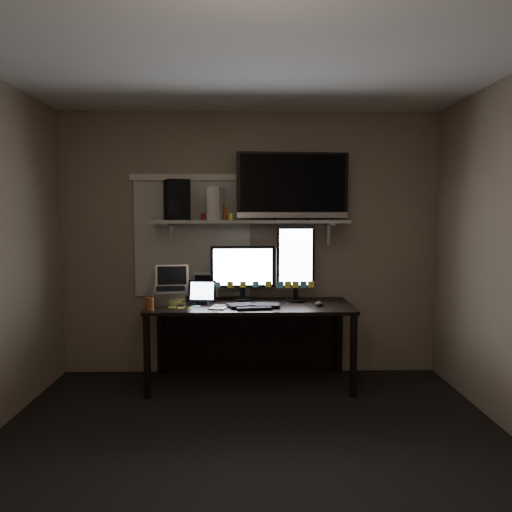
{
  "coord_description": "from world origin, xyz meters",
  "views": [
    {
      "loc": [
        -0.03,
        -2.98,
        1.53
      ],
      "look_at": [
        0.05,
        1.25,
        1.18
      ],
      "focal_mm": 35.0,
      "sensor_mm": 36.0,
      "label": 1
    }
  ],
  "objects_px": {
    "speaker": "(177,200)",
    "tv": "(292,186)",
    "monitor_portrait": "(295,263)",
    "game_console": "(216,204)",
    "desk": "(250,321)",
    "cup": "(150,304)",
    "laptop": "(170,286)",
    "mouse": "(319,304)",
    "monitor_landscape": "(243,273)",
    "keyboard": "(254,306)",
    "tablet": "(202,292)"
  },
  "relations": [
    {
      "from": "tablet",
      "to": "speaker",
      "type": "height_order",
      "value": "speaker"
    },
    {
      "from": "desk",
      "to": "speaker",
      "type": "height_order",
      "value": "speaker"
    },
    {
      "from": "desk",
      "to": "speaker",
      "type": "relative_size",
      "value": 4.9
    },
    {
      "from": "monitor_landscape",
      "to": "keyboard",
      "type": "bearing_deg",
      "value": -79.34
    },
    {
      "from": "laptop",
      "to": "tv",
      "type": "height_order",
      "value": "tv"
    },
    {
      "from": "laptop",
      "to": "cup",
      "type": "bearing_deg",
      "value": -124.5
    },
    {
      "from": "monitor_portrait",
      "to": "speaker",
      "type": "xyz_separation_m",
      "value": [
        -1.09,
        0.06,
        0.58
      ]
    },
    {
      "from": "monitor_portrait",
      "to": "cup",
      "type": "xyz_separation_m",
      "value": [
        -1.26,
        -0.4,
        -0.3
      ]
    },
    {
      "from": "desk",
      "to": "keyboard",
      "type": "bearing_deg",
      "value": -83.54
    },
    {
      "from": "monitor_landscape",
      "to": "speaker",
      "type": "relative_size",
      "value": 1.62
    },
    {
      "from": "mouse",
      "to": "monitor_landscape",
      "type": "bearing_deg",
      "value": 152.28
    },
    {
      "from": "laptop",
      "to": "speaker",
      "type": "height_order",
      "value": "speaker"
    },
    {
      "from": "mouse",
      "to": "speaker",
      "type": "relative_size",
      "value": 0.29
    },
    {
      "from": "cup",
      "to": "game_console",
      "type": "xyz_separation_m",
      "value": [
        0.53,
        0.44,
        0.85
      ]
    },
    {
      "from": "tv",
      "to": "mouse",
      "type": "bearing_deg",
      "value": -60.09
    },
    {
      "from": "laptop",
      "to": "game_console",
      "type": "distance_m",
      "value": 0.85
    },
    {
      "from": "tablet",
      "to": "cup",
      "type": "height_order",
      "value": "tablet"
    },
    {
      "from": "cup",
      "to": "speaker",
      "type": "bearing_deg",
      "value": 69.35
    },
    {
      "from": "cup",
      "to": "game_console",
      "type": "relative_size",
      "value": 0.36
    },
    {
      "from": "mouse",
      "to": "tablet",
      "type": "xyz_separation_m",
      "value": [
        -1.03,
        0.11,
        0.09
      ]
    },
    {
      "from": "desk",
      "to": "keyboard",
      "type": "relative_size",
      "value": 4.0
    },
    {
      "from": "speaker",
      "to": "tv",
      "type": "bearing_deg",
      "value": -19.01
    },
    {
      "from": "tablet",
      "to": "laptop",
      "type": "relative_size",
      "value": 0.73
    },
    {
      "from": "monitor_portrait",
      "to": "tablet",
      "type": "distance_m",
      "value": 0.89
    },
    {
      "from": "desk",
      "to": "mouse",
      "type": "distance_m",
      "value": 0.67
    },
    {
      "from": "monitor_landscape",
      "to": "laptop",
      "type": "bearing_deg",
      "value": -168.59
    },
    {
      "from": "cup",
      "to": "mouse",
      "type": "bearing_deg",
      "value": 6.24
    },
    {
      "from": "monitor_portrait",
      "to": "keyboard",
      "type": "distance_m",
      "value": 0.59
    },
    {
      "from": "desk",
      "to": "laptop",
      "type": "distance_m",
      "value": 0.8
    },
    {
      "from": "monitor_landscape",
      "to": "cup",
      "type": "height_order",
      "value": "monitor_landscape"
    },
    {
      "from": "keyboard",
      "to": "tablet",
      "type": "height_order",
      "value": "tablet"
    },
    {
      "from": "desk",
      "to": "monitor_landscape",
      "type": "height_order",
      "value": "monitor_landscape"
    },
    {
      "from": "game_console",
      "to": "mouse",
      "type": "bearing_deg",
      "value": 0.54
    },
    {
      "from": "monitor_portrait",
      "to": "keyboard",
      "type": "height_order",
      "value": "monitor_portrait"
    },
    {
      "from": "monitor_landscape",
      "to": "monitor_portrait",
      "type": "xyz_separation_m",
      "value": [
        0.49,
        -0.06,
        0.09
      ]
    },
    {
      "from": "desk",
      "to": "game_console",
      "type": "height_order",
      "value": "game_console"
    },
    {
      "from": "monitor_landscape",
      "to": "laptop",
      "type": "relative_size",
      "value": 1.77
    },
    {
      "from": "mouse",
      "to": "speaker",
      "type": "height_order",
      "value": "speaker"
    },
    {
      "from": "mouse",
      "to": "tv",
      "type": "bearing_deg",
      "value": 121.12
    },
    {
      "from": "cup",
      "to": "speaker",
      "type": "xyz_separation_m",
      "value": [
        0.17,
        0.46,
        0.88
      ]
    },
    {
      "from": "cup",
      "to": "tv",
      "type": "xyz_separation_m",
      "value": [
        1.24,
        0.47,
        1.01
      ]
    },
    {
      "from": "cup",
      "to": "speaker",
      "type": "height_order",
      "value": "speaker"
    },
    {
      "from": "keyboard",
      "to": "speaker",
      "type": "relative_size",
      "value": 1.22
    },
    {
      "from": "keyboard",
      "to": "mouse",
      "type": "xyz_separation_m",
      "value": [
        0.57,
        0.04,
        0.01
      ]
    },
    {
      "from": "cup",
      "to": "monitor_landscape",
      "type": "bearing_deg",
      "value": 30.74
    },
    {
      "from": "cup",
      "to": "game_console",
      "type": "bearing_deg",
      "value": 39.54
    },
    {
      "from": "game_console",
      "to": "tv",
      "type": "bearing_deg",
      "value": 19.99
    },
    {
      "from": "monitor_portrait",
      "to": "game_console",
      "type": "height_order",
      "value": "game_console"
    },
    {
      "from": "laptop",
      "to": "speaker",
      "type": "relative_size",
      "value": 0.91
    },
    {
      "from": "desk",
      "to": "mouse",
      "type": "bearing_deg",
      "value": -19.87
    }
  ]
}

